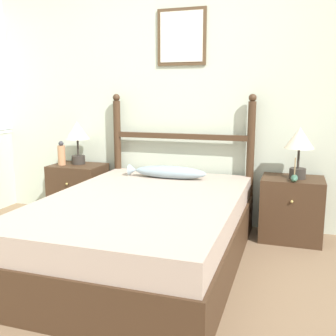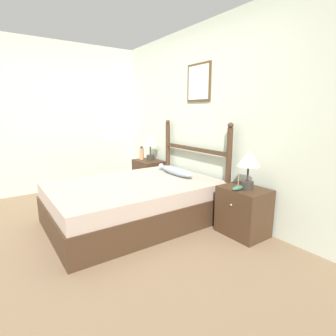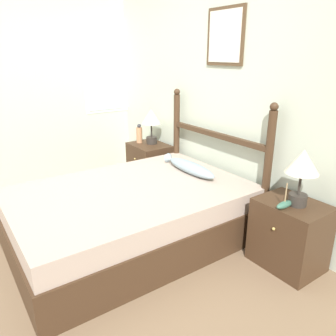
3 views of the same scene
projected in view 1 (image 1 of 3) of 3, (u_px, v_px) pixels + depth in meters
The scene contains 11 objects.
ground_plane at pixel (118, 305), 2.37m from camera, with size 16.00×16.00×0.00m, color #7A6047.
wall_back at pixel (192, 92), 3.75m from camera, with size 6.40×0.08×2.55m.
bed at pixel (144, 230), 2.94m from camera, with size 1.40×2.04×0.51m.
headboard at pixel (180, 155), 3.78m from camera, with size 1.40×0.07×1.26m.
nightstand_left at pixel (79, 191), 4.03m from camera, with size 0.52×0.42×0.55m.
nightstand_right at pixel (291, 209), 3.40m from camera, with size 0.52×0.42×0.55m.
table_lamp_left at pixel (77, 134), 3.98m from camera, with size 0.24×0.24×0.44m.
table_lamp_right at pixel (299, 143), 3.28m from camera, with size 0.24×0.24×0.44m.
bottle at pixel (62, 154), 3.96m from camera, with size 0.08×0.08×0.24m.
model_boat at pixel (294, 178), 3.22m from camera, with size 0.06×0.17×0.20m.
fish_pillow at pixel (168, 172), 3.53m from camera, with size 0.73×0.16×0.11m.
Camera 1 is at (0.96, -1.98, 1.25)m, focal length 42.00 mm.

